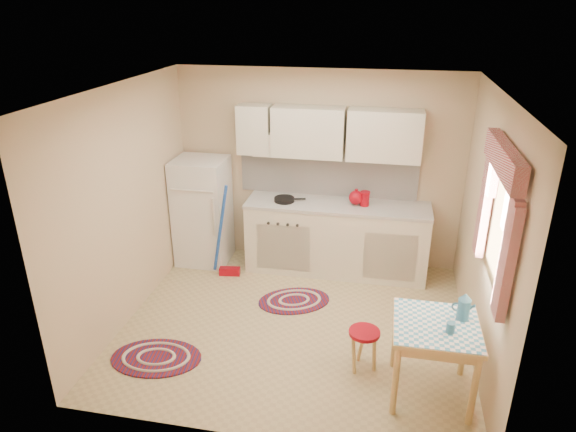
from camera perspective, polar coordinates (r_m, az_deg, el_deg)
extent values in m
plane|color=tan|center=(5.68, 0.79, -11.90)|extent=(3.60, 3.60, 0.00)
cube|color=silver|center=(4.72, 0.96, 13.89)|extent=(3.60, 3.20, 0.04)
cube|color=tan|center=(6.55, 3.38, 5.19)|extent=(3.60, 0.04, 2.50)
cube|color=tan|center=(3.68, -3.66, -9.86)|extent=(3.60, 0.04, 2.50)
cube|color=tan|center=(5.65, -17.42, 1.18)|extent=(0.04, 3.20, 2.50)
cube|color=tan|center=(5.09, 21.22, -1.73)|extent=(0.04, 3.20, 2.50)
cube|color=white|center=(6.54, 4.44, 4.62)|extent=(2.25, 0.03, 0.55)
cube|color=silver|center=(6.24, 4.43, 9.22)|extent=(2.25, 0.33, 0.60)
cube|color=white|center=(4.48, 22.55, -1.10)|extent=(0.04, 0.85, 0.95)
cube|color=white|center=(6.76, -9.47, 0.52)|extent=(0.65, 0.60, 1.40)
cube|color=silver|center=(6.54, 5.39, -2.54)|extent=(2.25, 0.60, 0.88)
cube|color=#B6B2AC|center=(6.36, 5.54, 1.21)|extent=(2.27, 0.62, 0.04)
cylinder|color=black|center=(6.38, -0.42, 1.85)|extent=(0.30, 0.30, 0.05)
cylinder|color=#990512|center=(6.30, 8.53, 1.83)|extent=(0.14, 0.14, 0.16)
cube|color=#E2B971|center=(4.79, 15.71, -15.10)|extent=(0.72, 0.72, 0.72)
cylinder|color=#990512|center=(5.02, 8.36, -14.48)|extent=(0.34, 0.34, 0.42)
cylinder|color=teal|center=(4.48, 17.61, -11.77)|extent=(0.09, 0.09, 0.10)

